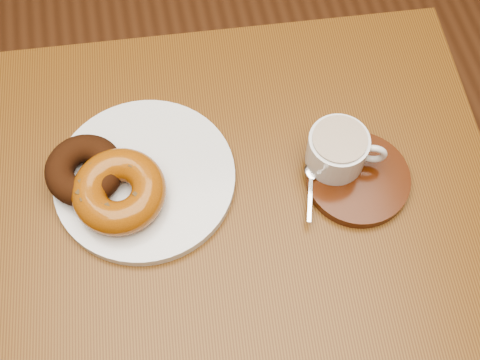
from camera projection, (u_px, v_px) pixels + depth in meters
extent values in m
plane|color=#5A331C|center=(122.00, 268.00, 1.56)|extent=(6.00, 6.00, 0.00)
cube|color=brown|center=(226.00, 193.00, 0.87)|extent=(0.81, 0.63, 0.03)
cylinder|color=#4E3816|center=(54.00, 180.00, 1.28)|extent=(0.04, 0.04, 0.70)
cylinder|color=#4E3816|center=(373.00, 143.00, 1.32)|extent=(0.04, 0.04, 0.70)
cylinder|color=silver|center=(145.00, 178.00, 0.85)|extent=(0.31, 0.31, 0.02)
torus|color=black|center=(84.00, 170.00, 0.83)|extent=(0.13, 0.13, 0.04)
torus|color=#964F10|center=(119.00, 191.00, 0.81)|extent=(0.13, 0.13, 0.05)
cube|color=#453117|center=(147.00, 179.00, 0.80)|extent=(0.01, 0.01, 0.00)
cube|color=#453117|center=(142.00, 168.00, 0.80)|extent=(0.01, 0.01, 0.00)
cube|color=#453117|center=(132.00, 161.00, 0.81)|extent=(0.01, 0.01, 0.00)
cube|color=#453117|center=(120.00, 158.00, 0.81)|extent=(0.01, 0.01, 0.00)
cube|color=#453117|center=(106.00, 160.00, 0.81)|extent=(0.01, 0.01, 0.00)
cube|color=#453117|center=(95.00, 167.00, 0.80)|extent=(0.01, 0.01, 0.00)
cube|color=#453117|center=(88.00, 178.00, 0.80)|extent=(0.01, 0.01, 0.00)
cube|color=#453117|center=(86.00, 190.00, 0.79)|extent=(0.01, 0.01, 0.00)
cube|color=#453117|center=(90.00, 201.00, 0.78)|extent=(0.01, 0.01, 0.00)
cube|color=#453117|center=(100.00, 210.00, 0.78)|extent=(0.01, 0.01, 0.00)
cube|color=#453117|center=(113.00, 213.00, 0.77)|extent=(0.01, 0.01, 0.00)
cube|color=#453117|center=(127.00, 210.00, 0.78)|extent=(0.01, 0.01, 0.00)
cube|color=#453117|center=(138.00, 202.00, 0.78)|extent=(0.01, 0.01, 0.00)
cube|color=#453117|center=(145.00, 191.00, 0.79)|extent=(0.01, 0.01, 0.00)
cylinder|color=#3D1808|center=(358.00, 179.00, 0.85)|extent=(0.17, 0.17, 0.02)
cylinder|color=silver|center=(337.00, 150.00, 0.83)|extent=(0.08, 0.08, 0.06)
cylinder|color=brown|center=(340.00, 139.00, 0.81)|extent=(0.07, 0.07, 0.00)
torus|color=silver|center=(373.00, 154.00, 0.83)|extent=(0.04, 0.02, 0.04)
ellipsoid|color=silver|center=(311.00, 171.00, 0.85)|extent=(0.02, 0.03, 0.01)
cube|color=silver|center=(310.00, 197.00, 0.83)|extent=(0.03, 0.07, 0.00)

